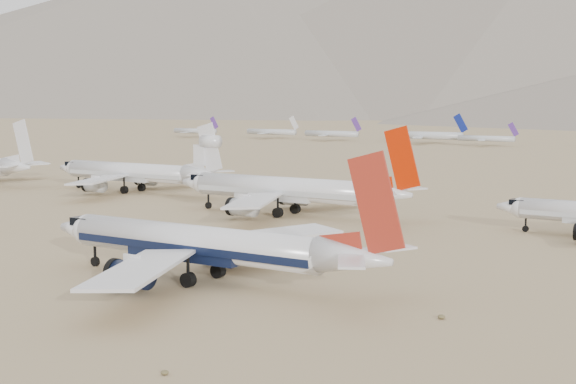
# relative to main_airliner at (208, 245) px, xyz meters

# --- Properties ---
(ground) EXTENTS (7000.00, 7000.00, 0.00)m
(ground) POSITION_rel_main_airliner_xyz_m (7.42, -1.98, -4.92)
(ground) COLOR #967E57
(ground) RESTS_ON ground
(main_airliner) EXTENTS (50.75, 49.57, 17.91)m
(main_airliner) POSITION_rel_main_airliner_xyz_m (0.00, 0.00, 0.00)
(main_airliner) COLOR white
(main_airliner) RESTS_ON ground
(row2_orange_tail) EXTENTS (52.74, 51.59, 18.81)m
(row2_orange_tail) POSITION_rel_main_airliner_xyz_m (-22.95, 57.08, 0.35)
(row2_orange_tail) COLOR white
(row2_orange_tail) RESTS_ON ground
(row2_white_trijet) EXTENTS (51.44, 50.28, 18.23)m
(row2_white_trijet) POSITION_rel_main_airliner_xyz_m (-77.75, 71.66, 0.35)
(row2_white_trijet) COLOR white
(row2_white_trijet) RESTS_ON ground
(desert_scrub) EXTENTS (247.37, 121.67, 0.63)m
(desert_scrub) POSITION_rel_main_airliner_xyz_m (-3.66, -28.46, -4.64)
(desert_scrub) COLOR brown
(desert_scrub) RESTS_ON ground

